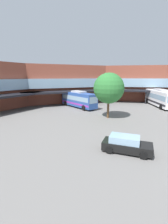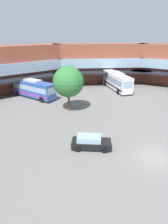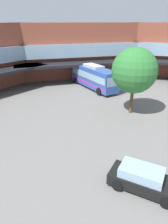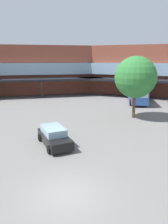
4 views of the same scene
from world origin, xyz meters
The scene contains 4 objects.
station_building centered at (0.00, 20.09, 4.83)m, with size 80.64×50.87×9.63m.
bus_2 centered at (7.97, 26.30, 1.85)m, with size 3.07×10.25×3.67m.
parked_car centered at (-2.04, 6.78, 0.74)m, with size 3.71×4.72×1.53m.
plaza_tree centered at (5.95, 15.93, 4.93)m, with size 4.95×4.95×7.42m.
Camera 3 is at (-10.71, 0.33, 9.82)m, focal length 33.15 mm.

